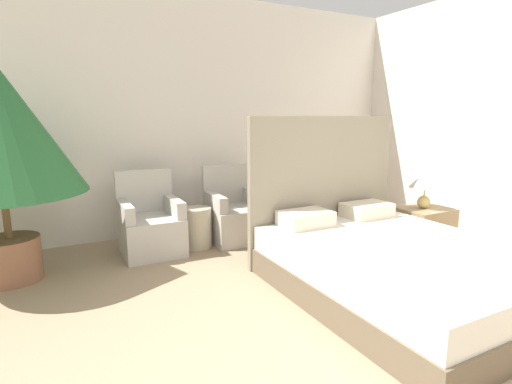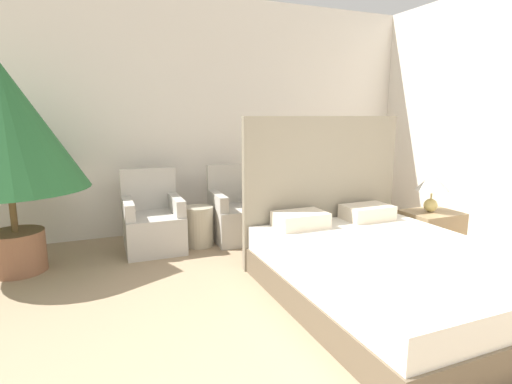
# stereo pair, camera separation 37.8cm
# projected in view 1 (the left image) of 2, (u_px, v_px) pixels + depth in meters

# --- Properties ---
(wall_back) EXTENTS (10.00, 0.06, 2.90)m
(wall_back) POSITION_uv_depth(u_px,v_px,m) (197.00, 116.00, 5.01)
(wall_back) COLOR silver
(wall_back) RESTS_ON ground_plane
(bed) EXTENTS (1.70, 2.13, 1.45)m
(bed) POSITION_uv_depth(u_px,v_px,m) (392.00, 261.00, 3.31)
(bed) COLOR brown
(bed) RESTS_ON ground_plane
(armchair_near_window_left) EXTENTS (0.62, 0.65, 0.87)m
(armchair_near_window_left) POSITION_uv_depth(u_px,v_px,m) (151.00, 228.00, 4.27)
(armchair_near_window_left) COLOR #B7B2A8
(armchair_near_window_left) RESTS_ON ground_plane
(armchair_near_window_right) EXTENTS (0.64, 0.66, 0.87)m
(armchair_near_window_right) POSITION_uv_depth(u_px,v_px,m) (235.00, 217.00, 4.72)
(armchair_near_window_right) COLOR #B7B2A8
(armchair_near_window_right) RESTS_ON ground_plane
(nightstand) EXTENTS (0.56, 0.44, 0.45)m
(nightstand) POSITION_uv_depth(u_px,v_px,m) (424.00, 228.00, 4.44)
(nightstand) COLOR #937A56
(nightstand) RESTS_ON ground_plane
(table_lamp) EXTENTS (0.34, 0.34, 0.41)m
(table_lamp) POSITION_uv_depth(u_px,v_px,m) (425.00, 182.00, 4.35)
(table_lamp) COLOR tan
(table_lamp) RESTS_ON nightstand
(side_table) EXTENTS (0.32, 0.32, 0.45)m
(side_table) POSITION_uv_depth(u_px,v_px,m) (197.00, 228.00, 4.45)
(side_table) COLOR #B7AD93
(side_table) RESTS_ON ground_plane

